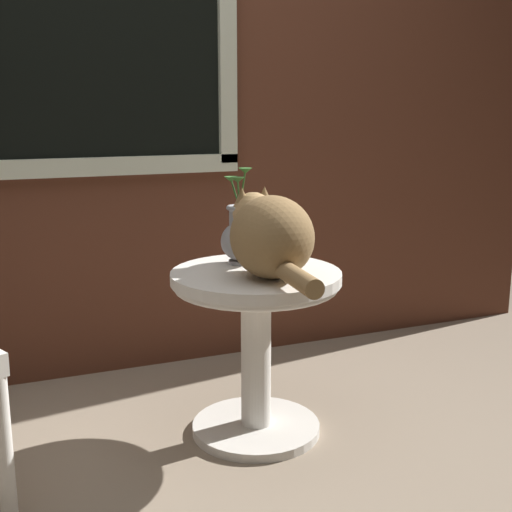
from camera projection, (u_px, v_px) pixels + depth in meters
ground_plane at (191, 466)px, 2.03m from camera, size 6.00×6.00×0.00m
back_wall at (116, 42)px, 2.53m from camera, size 4.00×0.07×2.60m
wicker_side_table at (256, 323)px, 2.17m from camera, size 0.54×0.54×0.55m
cat at (270, 235)px, 2.04m from camera, size 0.27×0.59×0.26m
pewter_vase_with_ivy at (240, 235)px, 2.21m from camera, size 0.13×0.13×0.32m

